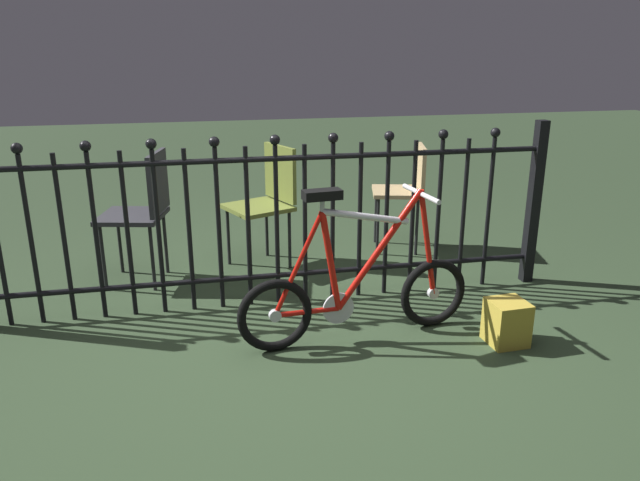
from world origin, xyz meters
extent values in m
plane|color=#2C3D26|center=(0.00, 0.00, 0.00)|extent=(20.00, 20.00, 0.00)
cylinder|color=black|center=(-1.40, 0.66, 0.50)|extent=(0.03, 0.03, 1.01)
sphere|color=black|center=(-1.40, 0.66, 1.04)|extent=(0.06, 0.06, 0.06)
cylinder|color=black|center=(-1.22, 0.66, 0.50)|extent=(0.03, 0.03, 1.01)
cylinder|color=black|center=(-1.05, 0.66, 0.50)|extent=(0.03, 0.03, 1.01)
sphere|color=black|center=(-1.05, 0.66, 1.04)|extent=(0.06, 0.06, 0.06)
cylinder|color=black|center=(-0.87, 0.66, 0.50)|extent=(0.03, 0.03, 1.01)
cylinder|color=black|center=(-0.69, 0.66, 0.50)|extent=(0.03, 0.03, 1.01)
sphere|color=black|center=(-0.69, 0.66, 1.04)|extent=(0.06, 0.06, 0.06)
cylinder|color=black|center=(-0.52, 0.66, 0.50)|extent=(0.03, 0.03, 1.01)
cylinder|color=black|center=(-0.34, 0.66, 0.50)|extent=(0.03, 0.03, 1.01)
sphere|color=black|center=(-0.34, 0.66, 1.04)|extent=(0.06, 0.06, 0.06)
cylinder|color=black|center=(-0.16, 0.66, 0.50)|extent=(0.03, 0.03, 1.01)
cylinder|color=black|center=(0.01, 0.66, 0.50)|extent=(0.03, 0.03, 1.01)
sphere|color=black|center=(0.01, 0.66, 1.04)|extent=(0.06, 0.06, 0.06)
cylinder|color=black|center=(0.19, 0.66, 0.50)|extent=(0.03, 0.03, 1.01)
cylinder|color=black|center=(0.37, 0.66, 0.50)|extent=(0.03, 0.03, 1.01)
sphere|color=black|center=(0.37, 0.66, 1.04)|extent=(0.06, 0.06, 0.06)
cylinder|color=black|center=(0.54, 0.66, 0.50)|extent=(0.03, 0.03, 1.01)
cylinder|color=black|center=(0.72, 0.66, 0.50)|extent=(0.03, 0.03, 1.01)
sphere|color=black|center=(0.72, 0.66, 1.04)|extent=(0.06, 0.06, 0.06)
cylinder|color=black|center=(0.90, 0.66, 0.50)|extent=(0.03, 0.03, 1.01)
cylinder|color=black|center=(1.07, 0.66, 0.50)|extent=(0.03, 0.03, 1.01)
sphere|color=black|center=(1.07, 0.66, 1.04)|extent=(0.06, 0.06, 0.06)
cylinder|color=black|center=(1.25, 0.66, 0.50)|extent=(0.03, 0.03, 1.01)
cylinder|color=black|center=(1.43, 0.66, 0.50)|extent=(0.03, 0.03, 1.01)
sphere|color=black|center=(1.43, 0.66, 1.04)|extent=(0.06, 0.06, 0.06)
cylinder|color=black|center=(0.00, 0.66, 0.18)|extent=(3.51, 0.03, 0.03)
cylinder|color=black|center=(0.00, 0.66, 0.93)|extent=(3.51, 0.03, 0.03)
cube|color=black|center=(1.75, 0.66, 0.55)|extent=(0.07, 0.07, 1.11)
torus|color=black|center=(-0.10, 0.02, 0.21)|extent=(0.41, 0.10, 0.41)
cylinder|color=silver|center=(-0.10, 0.02, 0.21)|extent=(0.07, 0.04, 0.07)
torus|color=black|center=(0.84, 0.13, 0.21)|extent=(0.41, 0.10, 0.41)
cylinder|color=silver|center=(0.84, 0.13, 0.21)|extent=(0.07, 0.04, 0.07)
cylinder|color=red|center=(0.50, 0.09, 0.51)|extent=(0.50, 0.09, 0.65)
cylinder|color=silver|center=(0.41, 0.08, 0.71)|extent=(0.50, 0.09, 0.14)
cylinder|color=red|center=(0.21, 0.06, 0.48)|extent=(0.13, 0.05, 0.57)
cylinder|color=red|center=(0.08, 0.04, 0.20)|extent=(0.36, 0.07, 0.04)
cylinder|color=red|center=(0.04, 0.04, 0.48)|extent=(0.29, 0.06, 0.56)
cylinder|color=red|center=(0.79, 0.12, 0.52)|extent=(0.15, 0.05, 0.63)
cylinder|color=silver|center=(0.73, 0.12, 0.82)|extent=(0.03, 0.03, 0.02)
cylinder|color=silver|center=(0.73, 0.12, 0.81)|extent=(0.07, 0.40, 0.03)
cylinder|color=silver|center=(0.17, 0.05, 0.79)|extent=(0.03, 0.03, 0.07)
cube|color=black|center=(0.17, 0.05, 0.85)|extent=(0.21, 0.11, 0.05)
cylinder|color=silver|center=(0.26, 0.06, 0.20)|extent=(0.18, 0.03, 0.18)
cylinder|color=black|center=(-1.09, 1.10, 0.23)|extent=(0.02, 0.02, 0.45)
cylinder|color=black|center=(-1.01, 1.42, 0.23)|extent=(0.02, 0.02, 0.45)
cylinder|color=black|center=(-0.77, 1.02, 0.23)|extent=(0.02, 0.02, 0.45)
cylinder|color=black|center=(-0.69, 1.34, 0.23)|extent=(0.02, 0.02, 0.45)
cube|color=#2D2D33|center=(-0.89, 1.22, 0.47)|extent=(0.49, 0.49, 0.03)
cube|color=#2D2D33|center=(-0.70, 1.17, 0.70)|extent=(0.12, 0.39, 0.40)
cylinder|color=black|center=(0.90, 1.40, 0.23)|extent=(0.02, 0.02, 0.45)
cylinder|color=black|center=(0.98, 1.69, 0.23)|extent=(0.02, 0.02, 0.45)
cylinder|color=black|center=(1.19, 1.33, 0.23)|extent=(0.02, 0.02, 0.45)
cylinder|color=black|center=(1.27, 1.62, 0.23)|extent=(0.02, 0.02, 0.45)
cube|color=tan|center=(1.08, 1.51, 0.47)|extent=(0.46, 0.46, 0.03)
cube|color=tan|center=(1.26, 1.46, 0.66)|extent=(0.12, 0.35, 0.34)
cylinder|color=black|center=(-0.12, 1.12, 0.22)|extent=(0.02, 0.02, 0.43)
cylinder|color=black|center=(-0.24, 1.42, 0.22)|extent=(0.02, 0.02, 0.43)
cylinder|color=black|center=(0.19, 1.25, 0.22)|extent=(0.02, 0.02, 0.43)
cylinder|color=black|center=(0.06, 1.55, 0.22)|extent=(0.02, 0.02, 0.43)
cube|color=olive|center=(-0.03, 1.33, 0.45)|extent=(0.54, 0.54, 0.03)
cube|color=olive|center=(0.15, 1.41, 0.68)|extent=(0.18, 0.37, 0.40)
cube|color=#B29933|center=(1.16, -0.16, 0.12)|extent=(0.21, 0.21, 0.25)
camera|label=1|loc=(-0.48, -2.92, 1.60)|focal=34.27mm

